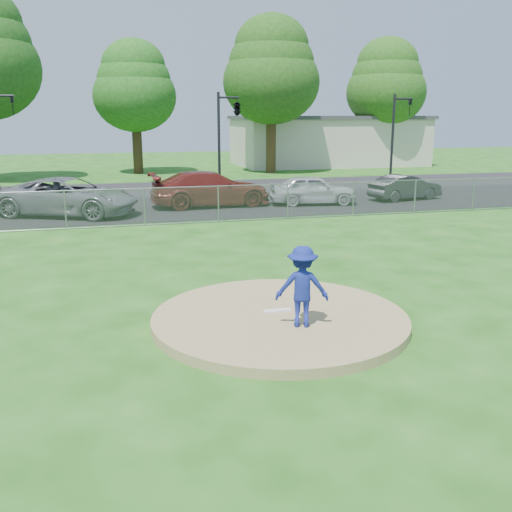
{
  "coord_description": "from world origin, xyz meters",
  "views": [
    {
      "loc": [
        -3.36,
        -10.9,
        4.28
      ],
      "look_at": [
        0.0,
        2.0,
        1.0
      ],
      "focal_mm": 40.0,
      "sensor_mm": 36.0,
      "label": 1
    }
  ],
  "objects_px": {
    "parked_car_pearl": "(313,190)",
    "parked_car_charcoal": "(405,187)",
    "traffic_signal_center": "(235,110)",
    "pitcher": "(302,286)",
    "tree_center": "(134,86)",
    "parked_car_gray": "(69,197)",
    "traffic_cone": "(67,209)",
    "tree_far_right": "(386,82)",
    "tree_right": "(271,70)",
    "parked_car_darkred": "(210,189)",
    "commercial_building": "(327,140)",
    "traffic_signal_right": "(396,131)"
  },
  "relations": [
    {
      "from": "parked_car_pearl",
      "to": "parked_car_charcoal",
      "type": "xyz_separation_m",
      "value": [
        5.23,
        0.33,
        -0.08
      ]
    },
    {
      "from": "traffic_signal_center",
      "to": "pitcher",
      "type": "relative_size",
      "value": 3.43
    },
    {
      "from": "tree_center",
      "to": "parked_car_gray",
      "type": "xyz_separation_m",
      "value": [
        -4.03,
        -18.75,
        -5.63
      ]
    },
    {
      "from": "traffic_cone",
      "to": "traffic_signal_center",
      "type": "bearing_deg",
      "value": 36.72
    },
    {
      "from": "traffic_signal_center",
      "to": "parked_car_gray",
      "type": "bearing_deg",
      "value": -143.13
    },
    {
      "from": "traffic_signal_center",
      "to": "traffic_cone",
      "type": "height_order",
      "value": "traffic_signal_center"
    },
    {
      "from": "traffic_cone",
      "to": "tree_far_right",
      "type": "bearing_deg",
      "value": 38.21
    },
    {
      "from": "parked_car_gray",
      "to": "tree_right",
      "type": "bearing_deg",
      "value": -15.61
    },
    {
      "from": "tree_right",
      "to": "parked_car_charcoal",
      "type": "bearing_deg",
      "value": -80.45
    },
    {
      "from": "traffic_signal_center",
      "to": "traffic_cone",
      "type": "bearing_deg",
      "value": -143.28
    },
    {
      "from": "tree_right",
      "to": "tree_far_right",
      "type": "bearing_deg",
      "value": 15.26
    },
    {
      "from": "tree_right",
      "to": "parked_car_gray",
      "type": "bearing_deg",
      "value": -129.95
    },
    {
      "from": "traffic_cone",
      "to": "parked_car_charcoal",
      "type": "height_order",
      "value": "parked_car_charcoal"
    },
    {
      "from": "tree_center",
      "to": "parked_car_darkred",
      "type": "relative_size",
      "value": 1.7
    },
    {
      "from": "commercial_building",
      "to": "pitcher",
      "type": "distance_m",
      "value": 41.83
    },
    {
      "from": "pitcher",
      "to": "parked_car_gray",
      "type": "bearing_deg",
      "value": -54.92
    },
    {
      "from": "traffic_signal_right",
      "to": "parked_car_pearl",
      "type": "relative_size",
      "value": 1.31
    },
    {
      "from": "traffic_signal_right",
      "to": "pitcher",
      "type": "bearing_deg",
      "value": -121.65
    },
    {
      "from": "parked_car_gray",
      "to": "tree_far_right",
      "type": "bearing_deg",
      "value": -27.38
    },
    {
      "from": "tree_far_right",
      "to": "traffic_signal_center",
      "type": "xyz_separation_m",
      "value": [
        -16.03,
        -13.0,
        -2.45
      ]
    },
    {
      "from": "parked_car_gray",
      "to": "parked_car_darkred",
      "type": "relative_size",
      "value": 1.03
    },
    {
      "from": "traffic_signal_center",
      "to": "parked_car_pearl",
      "type": "xyz_separation_m",
      "value": [
        2.5,
        -6.37,
        -3.87
      ]
    },
    {
      "from": "parked_car_gray",
      "to": "traffic_signal_right",
      "type": "bearing_deg",
      "value": -46.34
    },
    {
      "from": "parked_car_pearl",
      "to": "traffic_signal_right",
      "type": "bearing_deg",
      "value": -42.43
    },
    {
      "from": "traffic_cone",
      "to": "parked_car_charcoal",
      "type": "bearing_deg",
      "value": 2.63
    },
    {
      "from": "traffic_signal_right",
      "to": "parked_car_darkred",
      "type": "xyz_separation_m",
      "value": [
        -12.79,
        -5.66,
        -2.51
      ]
    },
    {
      "from": "tree_center",
      "to": "parked_car_gray",
      "type": "bearing_deg",
      "value": -102.14
    },
    {
      "from": "commercial_building",
      "to": "parked_car_charcoal",
      "type": "xyz_separation_m",
      "value": [
        -4.3,
        -22.04,
        -1.5
      ]
    },
    {
      "from": "tree_center",
      "to": "parked_car_darkred",
      "type": "distance_m",
      "value": 18.69
    },
    {
      "from": "traffic_signal_right",
      "to": "parked_car_gray",
      "type": "distance_m",
      "value": 20.57
    },
    {
      "from": "traffic_signal_right",
      "to": "parked_car_darkred",
      "type": "height_order",
      "value": "traffic_signal_right"
    },
    {
      "from": "commercial_building",
      "to": "tree_center",
      "type": "height_order",
      "value": "tree_center"
    },
    {
      "from": "parked_car_gray",
      "to": "parked_car_charcoal",
      "type": "xyz_separation_m",
      "value": [
        16.73,
        0.71,
        -0.18
      ]
    },
    {
      "from": "parked_car_pearl",
      "to": "traffic_signal_center",
      "type": "bearing_deg",
      "value": 29.61
    },
    {
      "from": "commercial_building",
      "to": "traffic_signal_center",
      "type": "relative_size",
      "value": 2.93
    },
    {
      "from": "traffic_signal_right",
      "to": "commercial_building",
      "type": "bearing_deg",
      "value": 83.71
    },
    {
      "from": "traffic_signal_right",
      "to": "parked_car_charcoal",
      "type": "height_order",
      "value": "traffic_signal_right"
    },
    {
      "from": "parked_car_darkred",
      "to": "parked_car_charcoal",
      "type": "height_order",
      "value": "parked_car_darkred"
    },
    {
      "from": "traffic_cone",
      "to": "parked_car_darkred",
      "type": "distance_m",
      "value": 6.74
    },
    {
      "from": "traffic_signal_center",
      "to": "parked_car_gray",
      "type": "distance_m",
      "value": 11.87
    },
    {
      "from": "tree_center",
      "to": "traffic_signal_right",
      "type": "relative_size",
      "value": 1.76
    },
    {
      "from": "parked_car_charcoal",
      "to": "parked_car_pearl",
      "type": "bearing_deg",
      "value": 81.5
    },
    {
      "from": "tree_center",
      "to": "traffic_signal_center",
      "type": "height_order",
      "value": "tree_center"
    },
    {
      "from": "parked_car_darkred",
      "to": "parked_car_pearl",
      "type": "distance_m",
      "value": 5.07
    },
    {
      "from": "tree_far_right",
      "to": "parked_car_charcoal",
      "type": "height_order",
      "value": "tree_far_right"
    },
    {
      "from": "pitcher",
      "to": "parked_car_pearl",
      "type": "distance_m",
      "value": 17.5
    },
    {
      "from": "tree_center",
      "to": "tree_far_right",
      "type": "xyz_separation_m",
      "value": [
        21.0,
        1.0,
        0.59
      ]
    },
    {
      "from": "traffic_signal_center",
      "to": "commercial_building",
      "type": "bearing_deg",
      "value": 53.06
    },
    {
      "from": "commercial_building",
      "to": "parked_car_darkred",
      "type": "xyz_separation_m",
      "value": [
        -14.55,
        -21.66,
        -1.31
      ]
    },
    {
      "from": "tree_right",
      "to": "traffic_signal_center",
      "type": "xyz_separation_m",
      "value": [
        -5.03,
        -10.0,
        -3.04
      ]
    }
  ]
}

